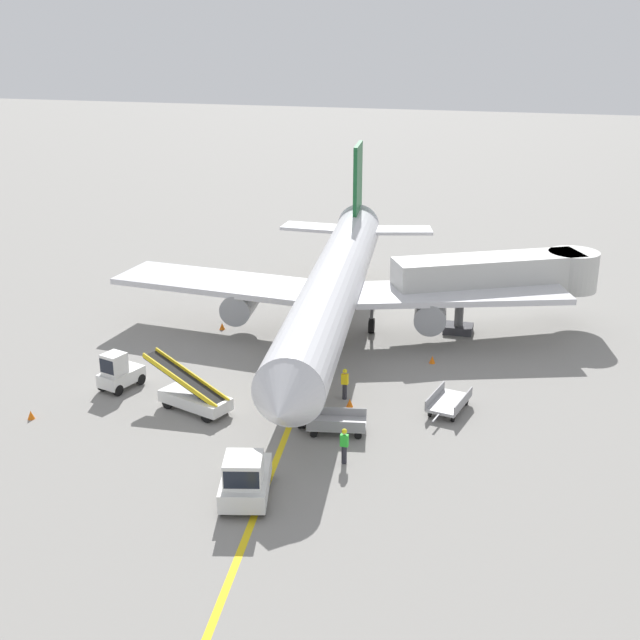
# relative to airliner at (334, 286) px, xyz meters

# --- Properties ---
(ground_plane) EXTENTS (300.00, 300.00, 0.00)m
(ground_plane) POSITION_rel_airliner_xyz_m (1.23, -10.85, -3.42)
(ground_plane) COLOR gray
(taxi_line_yellow) EXTENTS (9.88, 79.46, 0.01)m
(taxi_line_yellow) POSITION_rel_airliner_xyz_m (0.07, -5.85, -3.41)
(taxi_line_yellow) COLOR yellow
(taxi_line_yellow) RESTS_ON ground
(airliner) EXTENTS (28.40, 35.33, 10.10)m
(airliner) POSITION_rel_airliner_xyz_m (0.00, 0.00, 0.00)
(airliner) COLOR silver
(airliner) RESTS_ON ground
(jet_bridge) EXTENTS (12.59, 8.13, 4.85)m
(jet_bridge) POSITION_rel_airliner_xyz_m (10.09, 4.64, 0.12)
(jet_bridge) COLOR beige
(jet_bridge) RESTS_ON ground
(pushback_tug) EXTENTS (2.72, 3.95, 2.20)m
(pushback_tug) POSITION_rel_airliner_xyz_m (1.01, -18.76, -2.42)
(pushback_tug) COLOR silver
(pushback_tug) RESTS_ON ground
(baggage_tug_near_wing) EXTENTS (1.95, 2.68, 2.10)m
(baggage_tug_near_wing) POSITION_rel_airliner_xyz_m (-9.28, -10.11, -2.49)
(baggage_tug_near_wing) COLOR silver
(baggage_tug_near_wing) RESTS_ON ground
(belt_loader_forward_hold) EXTENTS (5.13, 2.87, 2.59)m
(belt_loader_forward_hold) POSITION_rel_airliner_xyz_m (-4.41, -11.49, -2.64)
(belt_loader_forward_hold) COLOR silver
(belt_loader_forward_hold) RESTS_ON ground
(baggage_cart_loaded) EXTENTS (3.84, 2.04, 0.94)m
(baggage_cart_loaded) POSITION_rel_airliner_xyz_m (3.16, -11.96, -2.95)
(baggage_cart_loaded) COLOR #A5A5A8
(baggage_cart_loaded) RESTS_ON ground
(baggage_cart_empty_trailing) EXTENTS (2.11, 3.84, 0.94)m
(baggage_cart_empty_trailing) POSITION_rel_airliner_xyz_m (8.07, -8.23, -2.95)
(baggage_cart_empty_trailing) COLOR #A5A5A8
(baggage_cart_empty_trailing) RESTS_ON ground
(ground_crew_marshaller) EXTENTS (0.36, 0.24, 1.70)m
(ground_crew_marshaller) POSITION_rel_airliner_xyz_m (4.21, -14.73, -2.51)
(ground_crew_marshaller) COLOR #26262D
(ground_crew_marshaller) RESTS_ON ground
(ground_crew_wing_walker) EXTENTS (0.36, 0.24, 1.70)m
(ground_crew_wing_walker) POSITION_rel_airliner_xyz_m (2.67, -8.23, -2.51)
(ground_crew_wing_walker) COLOR #26262D
(ground_crew_wing_walker) RESTS_ON ground
(safety_cone_nose_left) EXTENTS (0.36, 0.36, 0.44)m
(safety_cone_nose_left) POSITION_rel_airliner_xyz_m (-7.32, -0.20, -3.20)
(safety_cone_nose_left) COLOR orange
(safety_cone_nose_left) RESTS_ON ground
(safety_cone_nose_right) EXTENTS (0.36, 0.36, 0.44)m
(safety_cone_nose_right) POSITION_rel_airliner_xyz_m (-11.80, -14.55, -3.20)
(safety_cone_nose_right) COLOR orange
(safety_cone_nose_right) RESTS_ON ground
(safety_cone_wingtip_left) EXTENTS (0.36, 0.36, 0.44)m
(safety_cone_wingtip_left) POSITION_rel_airliner_xyz_m (3.13, -9.07, -3.20)
(safety_cone_wingtip_left) COLOR orange
(safety_cone_wingtip_left) RESTS_ON ground
(safety_cone_wingtip_right) EXTENTS (0.36, 0.36, 0.44)m
(safety_cone_wingtip_right) POSITION_rel_airliner_xyz_m (-1.84, -4.77, -3.20)
(safety_cone_wingtip_right) COLOR orange
(safety_cone_wingtip_right) RESTS_ON ground
(safety_cone_tail_area) EXTENTS (0.36, 0.36, 0.44)m
(safety_cone_tail_area) POSITION_rel_airliner_xyz_m (6.41, -2.23, -3.20)
(safety_cone_tail_area) COLOR orange
(safety_cone_tail_area) RESTS_ON ground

